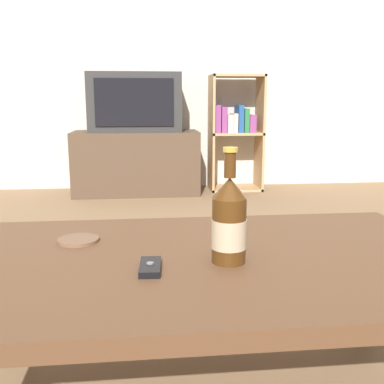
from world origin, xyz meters
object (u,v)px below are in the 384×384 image
at_px(tv_stand, 136,163).
at_px(television, 135,102).
at_px(cell_phone, 150,267).
at_px(bookshelf, 235,128).
at_px(beer_bottle, 229,222).

xyz_separation_m(tv_stand, television, (0.00, -0.00, 0.49)).
bearing_deg(cell_phone, bookshelf, 78.51).
xyz_separation_m(television, bookshelf, (0.84, 0.08, -0.22)).
bearing_deg(bookshelf, cell_phone, -104.81).
bearing_deg(tv_stand, beer_bottle, -84.83).
bearing_deg(bookshelf, beer_bottle, -101.63).
height_order(television, cell_phone, television).
height_order(television, bookshelf, television).
bearing_deg(beer_bottle, bookshelf, 78.37).
xyz_separation_m(television, beer_bottle, (0.25, -2.77, -0.25)).
bearing_deg(tv_stand, bookshelf, 5.42).
distance_m(beer_bottle, cell_phone, 0.20).
bearing_deg(television, beer_bottle, -84.82).
height_order(tv_stand, bookshelf, bookshelf).
xyz_separation_m(tv_stand, bookshelf, (0.84, 0.08, 0.27)).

